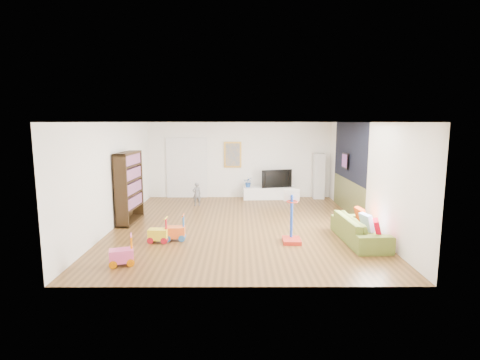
{
  "coord_description": "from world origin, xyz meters",
  "views": [
    {
      "loc": [
        -0.03,
        -9.6,
        2.71
      ],
      "look_at": [
        0.0,
        0.4,
        1.15
      ],
      "focal_mm": 28.0,
      "sensor_mm": 36.0,
      "label": 1
    }
  ],
  "objects_px": {
    "media_console": "(269,193)",
    "bookshelf": "(129,187)",
    "basketball_hoop": "(292,217)",
    "sofa": "(360,229)"
  },
  "relations": [
    {
      "from": "media_console",
      "to": "basketball_hoop",
      "type": "bearing_deg",
      "value": -91.53
    },
    {
      "from": "media_console",
      "to": "bookshelf",
      "type": "distance_m",
      "value": 5.13
    },
    {
      "from": "media_console",
      "to": "sofa",
      "type": "distance_m",
      "value": 5.08
    },
    {
      "from": "bookshelf",
      "to": "basketball_hoop",
      "type": "height_order",
      "value": "bookshelf"
    },
    {
      "from": "basketball_hoop",
      "to": "bookshelf",
      "type": "bearing_deg",
      "value": 158.63
    },
    {
      "from": "media_console",
      "to": "basketball_hoop",
      "type": "relative_size",
      "value": 1.52
    },
    {
      "from": "media_console",
      "to": "sofa",
      "type": "xyz_separation_m",
      "value": [
        1.69,
        -4.8,
        0.07
      ]
    },
    {
      "from": "media_console",
      "to": "bookshelf",
      "type": "bearing_deg",
      "value": -145.68
    },
    {
      "from": "bookshelf",
      "to": "basketball_hoop",
      "type": "distance_m",
      "value": 4.54
    },
    {
      "from": "media_console",
      "to": "sofa",
      "type": "height_order",
      "value": "sofa"
    }
  ]
}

